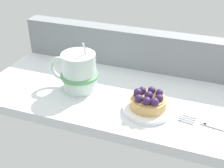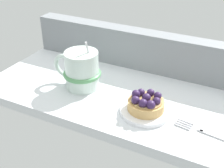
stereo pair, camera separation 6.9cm
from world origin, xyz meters
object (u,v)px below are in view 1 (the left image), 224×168
Objects in this scene: raspberry_tart at (148,101)px; coffee_mug at (78,72)px; dessert_plate at (148,109)px; dessert_fork at (214,126)px.

raspberry_tart is 19.08cm from coffee_mug.
dessert_plate reaches higher than dessert_fork.
raspberry_tart is 0.52× the size of dessert_fork.
raspberry_tart is 0.62× the size of coffee_mug.
coffee_mug is (-18.66, 3.46, 1.97)cm from raspberry_tart.
dessert_fork is at bearing -4.75° from dessert_plate.
coffee_mug is at bearing 169.49° from raspberry_tart.
raspberry_tart is at bearing -99.04° from dessert_plate.
coffee_mug is 33.71cm from dessert_fork.
dessert_plate is 0.87× the size of coffee_mug.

